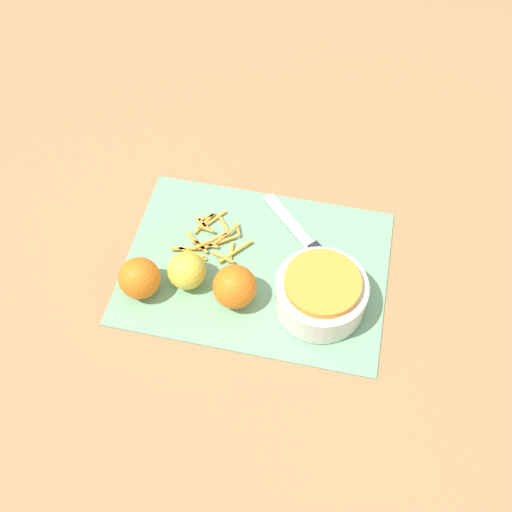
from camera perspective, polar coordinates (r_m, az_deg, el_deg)
name	(u,v)px	position (r m, az deg, el deg)	size (l,w,h in m)	color
ground_plane	(256,267)	(1.06, 0.00, -1.07)	(4.00, 4.00, 0.00)	#9E754C
cutting_board	(256,266)	(1.06, 0.00, -0.99)	(0.46, 0.33, 0.01)	#75AD84
bowl_speckled	(321,293)	(0.99, 6.20, -3.51)	(0.15, 0.15, 0.08)	silver
knife	(321,257)	(1.07, 6.25, -0.08)	(0.19, 0.19, 0.02)	#232328
orange_left	(139,278)	(1.02, -11.04, -2.08)	(0.07, 0.07, 0.07)	orange
orange_right	(235,287)	(0.99, -2.05, -2.94)	(0.07, 0.07, 0.07)	orange
lemon	(187,271)	(1.02, -6.61, -1.38)	(0.07, 0.07, 0.07)	gold
peel_pile	(212,239)	(1.09, -4.19, 1.63)	(0.14, 0.12, 0.01)	orange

